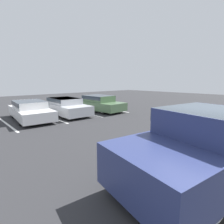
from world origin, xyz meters
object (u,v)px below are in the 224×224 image
at_px(pickup_truck, 213,143).
at_px(parked_sedan_a, 30,110).
at_px(parked_sedan_b, 65,106).
at_px(parked_sedan_c, 99,103).
at_px(wheel_stop_curb, 65,108).

xyz_separation_m(pickup_truck, parked_sedan_a, (-1.17, 10.06, -0.25)).
bearing_deg(parked_sedan_b, parked_sedan_c, 83.92).
distance_m(pickup_truck, parked_sedan_b, 10.21).
height_order(parked_sedan_c, wheel_stop_curb, parked_sedan_c).
xyz_separation_m(parked_sedan_b, wheel_stop_curb, (1.30, 2.59, -0.57)).
bearing_deg(parked_sedan_a, pickup_truck, 11.49).
distance_m(parked_sedan_b, wheel_stop_curb, 2.96).
height_order(parked_sedan_a, parked_sedan_b, parked_sedan_b).
xyz_separation_m(parked_sedan_b, parked_sedan_c, (2.80, -0.41, 0.02)).
distance_m(pickup_truck, parked_sedan_a, 10.14).
xyz_separation_m(pickup_truck, wheel_stop_curb, (2.54, 12.72, -0.81)).
height_order(parked_sedan_b, parked_sedan_c, parked_sedan_c).
relative_size(parked_sedan_b, parked_sedan_c, 1.06).
bearing_deg(pickup_truck, parked_sedan_c, 76.52).
relative_size(pickup_truck, wheel_stop_curb, 3.04).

